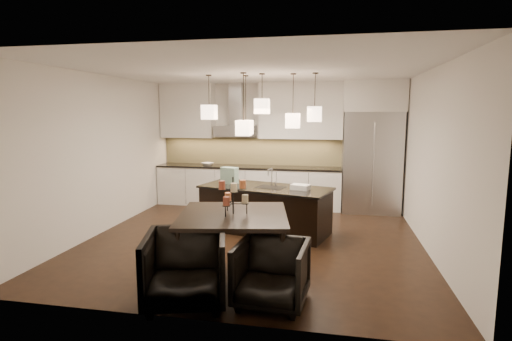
% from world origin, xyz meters
% --- Properties ---
extents(floor, '(5.50, 5.50, 0.02)m').
position_xyz_m(floor, '(0.00, 0.00, -0.01)').
color(floor, black).
rests_on(floor, ground).
extents(ceiling, '(5.50, 5.50, 0.02)m').
position_xyz_m(ceiling, '(0.00, 0.00, 2.81)').
color(ceiling, white).
rests_on(ceiling, wall_back).
extents(wall_back, '(5.50, 0.02, 2.80)m').
position_xyz_m(wall_back, '(0.00, 2.76, 1.40)').
color(wall_back, silver).
rests_on(wall_back, ground).
extents(wall_front, '(5.50, 0.02, 2.80)m').
position_xyz_m(wall_front, '(0.00, -2.76, 1.40)').
color(wall_front, silver).
rests_on(wall_front, ground).
extents(wall_left, '(0.02, 5.50, 2.80)m').
position_xyz_m(wall_left, '(-2.76, 0.00, 1.40)').
color(wall_left, silver).
rests_on(wall_left, ground).
extents(wall_right, '(0.02, 5.50, 2.80)m').
position_xyz_m(wall_right, '(2.76, 0.00, 1.40)').
color(wall_right, silver).
rests_on(wall_right, ground).
extents(refrigerator, '(1.20, 0.72, 2.15)m').
position_xyz_m(refrigerator, '(2.10, 2.38, 1.07)').
color(refrigerator, '#B7B7BA').
rests_on(refrigerator, floor).
extents(fridge_panel, '(1.26, 0.72, 0.65)m').
position_xyz_m(fridge_panel, '(2.10, 2.38, 2.47)').
color(fridge_panel, silver).
rests_on(fridge_panel, refrigerator).
extents(lower_cabinets, '(4.21, 0.62, 0.88)m').
position_xyz_m(lower_cabinets, '(-0.62, 2.43, 0.44)').
color(lower_cabinets, silver).
rests_on(lower_cabinets, floor).
extents(countertop, '(4.21, 0.66, 0.04)m').
position_xyz_m(countertop, '(-0.62, 2.43, 0.90)').
color(countertop, black).
rests_on(countertop, lower_cabinets).
extents(backsplash, '(4.21, 0.02, 0.63)m').
position_xyz_m(backsplash, '(-0.62, 2.73, 1.24)').
color(backsplash, '#CABD7D').
rests_on(backsplash, countertop).
extents(upper_cab_left, '(1.25, 0.35, 1.25)m').
position_xyz_m(upper_cab_left, '(-2.10, 2.57, 2.17)').
color(upper_cab_left, silver).
rests_on(upper_cab_left, wall_back).
extents(upper_cab_right, '(1.85, 0.35, 1.25)m').
position_xyz_m(upper_cab_right, '(0.55, 2.57, 2.17)').
color(upper_cab_right, silver).
rests_on(upper_cab_right, wall_back).
extents(hood_canopy, '(0.90, 0.52, 0.24)m').
position_xyz_m(hood_canopy, '(-0.93, 2.48, 1.72)').
color(hood_canopy, '#B7B7BA').
rests_on(hood_canopy, wall_back).
extents(hood_chimney, '(0.30, 0.28, 0.96)m').
position_xyz_m(hood_chimney, '(-0.93, 2.59, 2.32)').
color(hood_chimney, '#B7B7BA').
rests_on(hood_chimney, hood_canopy).
extents(fruit_bowl, '(0.34, 0.34, 0.06)m').
position_xyz_m(fruit_bowl, '(-1.58, 2.38, 0.95)').
color(fruit_bowl, silver).
rests_on(fruit_bowl, countertop).
extents(island_body, '(2.39, 1.46, 0.79)m').
position_xyz_m(island_body, '(0.11, 0.47, 0.39)').
color(island_body, black).
rests_on(island_body, floor).
extents(island_top, '(2.48, 1.54, 0.04)m').
position_xyz_m(island_top, '(0.11, 0.47, 0.81)').
color(island_top, black).
rests_on(island_top, island_body).
extents(faucet, '(0.14, 0.23, 0.34)m').
position_xyz_m(faucet, '(0.22, 0.54, 0.99)').
color(faucet, silver).
rests_on(faucet, island_top).
extents(tote_bag, '(0.34, 0.24, 0.30)m').
position_xyz_m(tote_bag, '(-0.59, 0.66, 0.98)').
color(tote_bag, '#18543C').
rests_on(tote_bag, island_top).
extents(food_container, '(0.35, 0.29, 0.09)m').
position_xyz_m(food_container, '(0.75, 0.32, 0.87)').
color(food_container, silver).
rests_on(food_container, island_top).
extents(dining_table, '(1.61, 1.61, 0.83)m').
position_xyz_m(dining_table, '(0.03, -1.52, 0.41)').
color(dining_table, black).
rests_on(dining_table, floor).
extents(candelabra, '(0.46, 0.46, 0.49)m').
position_xyz_m(candelabra, '(0.03, -1.52, 1.07)').
color(candelabra, black).
rests_on(candelabra, dining_table).
extents(candle_a, '(0.10, 0.10, 0.11)m').
position_xyz_m(candle_a, '(0.19, -1.49, 1.02)').
color(candle_a, beige).
rests_on(candle_a, candelabra).
extents(candle_b, '(0.10, 0.10, 0.11)m').
position_xyz_m(candle_b, '(-0.07, -1.41, 1.02)').
color(candle_b, '#E47843').
rests_on(candle_b, candelabra).
extents(candle_c, '(0.10, 0.10, 0.11)m').
position_xyz_m(candle_c, '(-0.02, -1.67, 1.02)').
color(candle_c, '#97422C').
rests_on(candle_c, candelabra).
extents(candle_d, '(0.10, 0.10, 0.11)m').
position_xyz_m(candle_d, '(0.14, -1.40, 1.20)').
color(candle_d, '#E47843').
rests_on(candle_d, candelabra).
extents(candle_e, '(0.10, 0.10, 0.11)m').
position_xyz_m(candle_e, '(-0.11, -1.53, 1.20)').
color(candle_e, '#97422C').
rests_on(candle_e, candelabra).
extents(candle_f, '(0.10, 0.10, 0.11)m').
position_xyz_m(candle_f, '(0.08, -1.66, 1.20)').
color(candle_f, beige).
rests_on(candle_f, candelabra).
extents(armchair_left, '(1.10, 1.11, 0.83)m').
position_xyz_m(armchair_left, '(-0.28, -2.42, 0.41)').
color(armchair_left, black).
rests_on(armchair_left, floor).
extents(armchair_right, '(0.83, 0.85, 0.72)m').
position_xyz_m(armchair_right, '(0.65, -2.25, 0.36)').
color(armchair_right, black).
rests_on(armchair_right, floor).
extents(pendant_a, '(0.24, 0.24, 0.26)m').
position_xyz_m(pendant_a, '(-0.93, 0.56, 2.14)').
color(pendant_a, beige).
rests_on(pendant_a, ceiling).
extents(pendant_b, '(0.24, 0.24, 0.26)m').
position_xyz_m(pendant_b, '(-0.30, 0.77, 1.86)').
color(pendant_b, beige).
rests_on(pendant_b, ceiling).
extents(pendant_c, '(0.24, 0.24, 0.26)m').
position_xyz_m(pendant_c, '(0.05, 0.48, 2.24)').
color(pendant_c, beige).
rests_on(pendant_c, ceiling).
extents(pendant_d, '(0.24, 0.24, 0.26)m').
position_xyz_m(pendant_d, '(0.58, 0.60, 1.99)').
color(pendant_d, beige).
rests_on(pendant_d, ceiling).
extents(pendant_e, '(0.24, 0.24, 0.26)m').
position_xyz_m(pendant_e, '(0.96, 0.55, 2.10)').
color(pendant_e, beige).
rests_on(pendant_e, ceiling).
extents(pendant_f, '(0.24, 0.24, 0.26)m').
position_xyz_m(pendant_f, '(-0.23, 0.27, 1.87)').
color(pendant_f, beige).
rests_on(pendant_f, ceiling).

